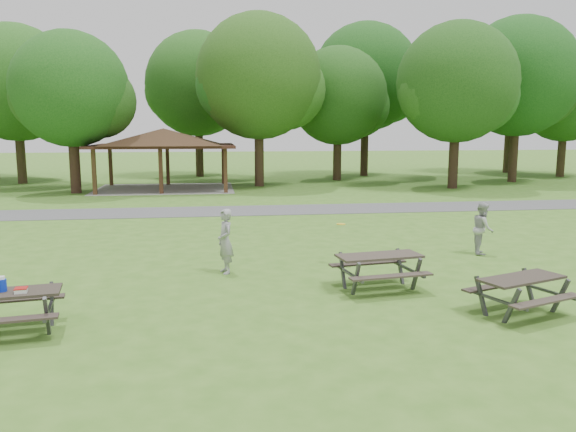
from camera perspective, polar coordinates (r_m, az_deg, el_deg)
The scene contains 18 objects.
ground at distance 12.28m, azimuth -2.10°, elevation -9.00°, with size 160.00×160.00×0.00m, color #3D6C1F.
asphalt_path at distance 25.92m, azimuth -5.22°, elevation 0.54°, with size 120.00×3.20×0.02m, color #4A4A4D.
pavilion at distance 35.74m, azimuth -12.53°, elevation 7.58°, with size 8.60×7.01×3.76m.
tree_row_c at distance 42.69m, azimuth -25.79°, elevation 11.77°, with size 8.19×7.80×10.67m.
tree_row_d at distance 35.08m, azimuth -21.08°, elevation 11.61°, with size 6.93×6.60×9.27m.
tree_row_e at distance 36.92m, azimuth -2.85°, elevation 13.59°, with size 8.40×8.00×11.02m.
tree_row_f at distance 41.25m, azimuth 5.21°, elevation 11.77°, with size 7.35×7.00×9.55m.
tree_row_g at distance 37.03m, azimuth 16.90°, elevation 12.51°, with size 7.77×7.40×10.25m.
tree_row_h at distance 42.92m, azimuth 22.43°, elevation 12.62°, with size 8.61×8.20×11.37m.
tree_row_i at distance 48.98m, azimuth 26.42°, elevation 10.52°, with size 7.14×6.80×9.52m.
tree_deep_b at distance 44.76m, azimuth -9.01°, elevation 12.81°, with size 8.40×8.00×11.13m.
tree_deep_c at distance 45.49m, azimuth 8.03°, elevation 13.47°, with size 8.82×8.40×11.90m.
tree_deep_d at distance 51.83m, azimuth 21.82°, elevation 11.90°, with size 8.40×8.00×11.27m.
picnic_table_middle at distance 13.44m, azimuth 9.25°, elevation -4.73°, with size 2.18×1.85×0.86m.
picnic_table_far at distance 12.48m, azimuth 22.62°, elevation -6.58°, with size 2.24×2.02×0.80m.
frisbee_in_flight at distance 15.61m, azimuth 5.40°, elevation -0.82°, with size 0.33×0.33×0.02m.
frisbee_thrower at distance 14.76m, azimuth -6.39°, elevation -2.57°, with size 0.62×0.41×1.70m, color gray.
frisbee_catcher at distance 17.91m, azimuth 19.18°, elevation -1.19°, with size 0.76×0.59×1.57m, color #A8A8AA.
Camera 1 is at (-1.15, -11.62, 3.78)m, focal length 35.00 mm.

